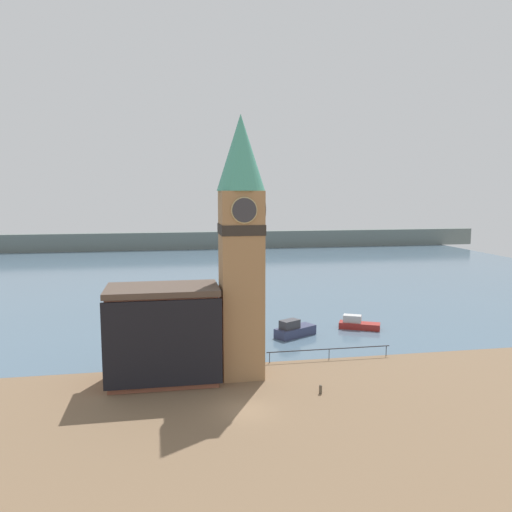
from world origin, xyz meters
The scene contains 9 objects.
ground_plane centered at (0.00, 0.00, 0.00)m, with size 160.00×160.00×0.00m, color brown.
water centered at (0.00, 70.31, 0.00)m, with size 160.00×120.00×0.00m.
far_shoreline centered at (0.00, 110.31, 2.50)m, with size 180.00×3.00×5.00m.
pier_railing centered at (9.94, 10.06, 0.97)m, with size 12.63×0.08×1.09m.
clock_tower centered at (0.81, 7.45, 12.27)m, with size 4.20×4.20×23.05m.
pier_building centered at (-6.08, 7.25, 4.21)m, with size 9.69×5.74×8.37m.
boat_near centered at (8.52, 18.41, 0.76)m, with size 5.29×4.08×2.03m.
boat_far centered at (16.92, 20.23, 0.60)m, with size 5.06×3.56×1.64m.
mooring_bollard_near centered at (6.57, 2.08, 0.40)m, with size 0.27×0.27×0.74m.
Camera 1 is at (-5.50, -35.60, 16.39)m, focal length 35.00 mm.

